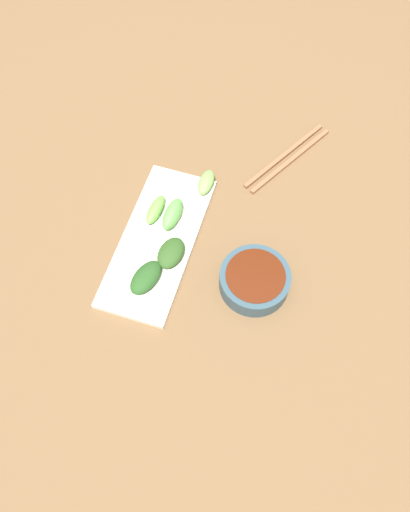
% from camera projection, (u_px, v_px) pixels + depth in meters
% --- Properties ---
extents(tabletop, '(2.10, 2.10, 0.02)m').
position_uv_depth(tabletop, '(191.00, 267.00, 0.96)').
color(tabletop, brown).
rests_on(tabletop, ground).
extents(sauce_bowl, '(0.13, 0.13, 0.04)m').
position_uv_depth(sauce_bowl, '(255.00, 280.00, 0.91)').
color(sauce_bowl, '#314C59').
rests_on(sauce_bowl, tabletop).
extents(serving_plate, '(0.13, 0.32, 0.01)m').
position_uv_depth(serving_plate, '(158.00, 241.00, 0.97)').
color(serving_plate, silver).
rests_on(serving_plate, tabletop).
extents(broccoli_leafy_0, '(0.05, 0.07, 0.02)m').
position_uv_depth(broccoli_leafy_0, '(172.00, 251.00, 0.94)').
color(broccoli_leafy_0, '#2C511F').
rests_on(broccoli_leafy_0, serving_plate).
extents(broccoli_leafy_1, '(0.06, 0.08, 0.02)m').
position_uv_depth(broccoli_leafy_1, '(146.00, 278.00, 0.91)').
color(broccoli_leafy_1, '#25501F').
rests_on(broccoli_leafy_1, serving_plate).
extents(broccoli_stalk_2, '(0.03, 0.07, 0.02)m').
position_uv_depth(broccoli_stalk_2, '(156.00, 210.00, 0.98)').
color(broccoli_stalk_2, '#6CB049').
rests_on(broccoli_stalk_2, serving_plate).
extents(broccoli_stalk_3, '(0.03, 0.07, 0.03)m').
position_uv_depth(broccoli_stalk_3, '(172.00, 214.00, 0.97)').
color(broccoli_stalk_3, '#60B250').
rests_on(broccoli_stalk_3, serving_plate).
extents(broccoli_stalk_4, '(0.03, 0.06, 0.02)m').
position_uv_depth(broccoli_stalk_4, '(206.00, 182.00, 1.01)').
color(broccoli_stalk_4, '#78AE55').
rests_on(broccoli_stalk_4, serving_plate).
extents(chopsticks, '(0.14, 0.21, 0.01)m').
position_uv_depth(chopsticks, '(287.00, 158.00, 1.06)').
color(chopsticks, '#8B5D3D').
rests_on(chopsticks, tabletop).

